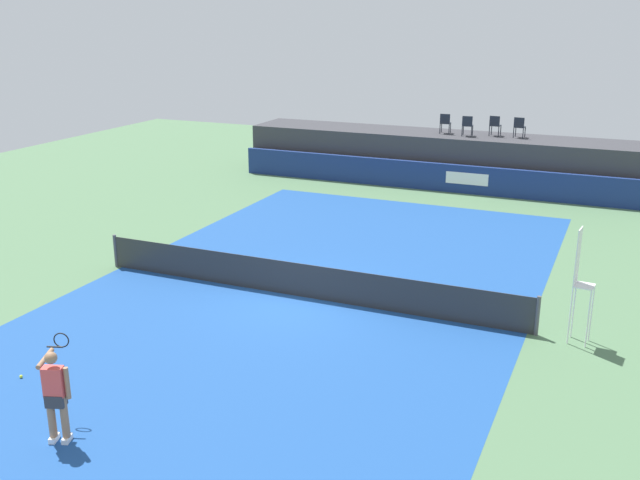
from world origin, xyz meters
TOP-DOWN VIEW (x-y plane):
  - ground_plane at (0.00, 3.00)m, footprint 48.00×48.00m
  - court_inner at (0.00, 0.00)m, footprint 12.00×22.00m
  - sponsor_wall at (0.01, 13.50)m, footprint 18.00×0.22m
  - spectator_platform at (0.00, 15.30)m, footprint 18.00×2.80m
  - spectator_chair_far_left at (-0.00, 15.26)m, footprint 0.48×0.48m
  - spectator_chair_left at (1.06, 14.95)m, footprint 0.48×0.48m
  - spectator_chair_center at (2.16, 15.46)m, footprint 0.46×0.46m
  - spectator_chair_right at (3.21, 15.41)m, footprint 0.47×0.47m
  - umpire_chair at (7.05, 0.01)m, footprint 0.48×0.48m
  - tennis_net at (0.00, 0.00)m, footprint 12.40×0.02m
  - net_post_near at (-6.20, 0.00)m, footprint 0.10×0.10m
  - net_post_far at (6.20, 0.00)m, footprint 0.10×0.10m
  - tennis_player at (-1.07, -8.04)m, footprint 0.97×1.09m
  - tennis_ball at (-3.51, -6.56)m, footprint 0.07×0.07m

SIDE VIEW (x-z plane):
  - ground_plane at x=0.00m, z-range 0.00..0.00m
  - court_inner at x=0.00m, z-range 0.00..0.00m
  - tennis_ball at x=-3.51m, z-range 0.00..0.07m
  - tennis_net at x=0.00m, z-range 0.00..0.95m
  - net_post_near at x=-6.20m, z-range 0.00..1.00m
  - net_post_far at x=6.20m, z-range 0.00..1.00m
  - sponsor_wall at x=0.01m, z-range 0.00..1.20m
  - tennis_player at x=-1.07m, z-range 0.07..1.84m
  - spectator_platform at x=0.00m, z-range 0.00..2.20m
  - umpire_chair at x=7.05m, z-range 0.21..2.97m
  - spectator_chair_far_left at x=0.00m, z-range 2.25..3.14m
  - spectator_chair_left at x=1.06m, z-range 2.25..3.14m
  - spectator_chair_center at x=2.16m, z-range 2.25..3.14m
  - spectator_chair_right at x=3.21m, z-range 2.25..3.14m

